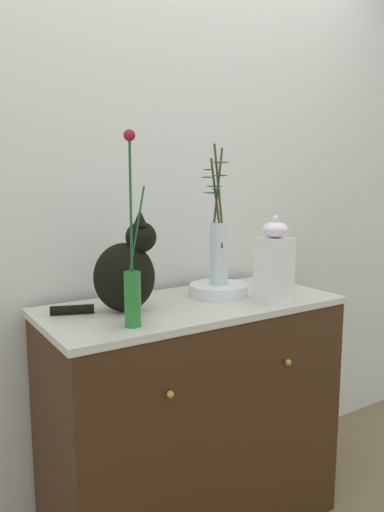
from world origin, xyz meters
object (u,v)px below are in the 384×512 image
at_px(candle_pillar, 288,275).
at_px(vase_slim_green, 132,282).
at_px(sideboard, 192,417).
at_px(jar_lidded_porcelain, 274,263).
at_px(cat_sitting, 126,271).
at_px(vase_glass_clear, 218,245).
at_px(bowl_porcelain, 218,290).

bearing_deg(candle_pillar, vase_slim_green, -171.21).
relative_size(sideboard, jar_lidded_porcelain, 3.44).
height_order(cat_sitting, vase_glass_clear, vase_glass_clear).
height_order(sideboard, candle_pillar, candle_pillar).
xyz_separation_m(sideboard, bowl_porcelain, (0.15, 0.04, 0.49)).
distance_m(cat_sitting, candle_pillar, 0.73).
bearing_deg(jar_lidded_porcelain, cat_sitting, 160.85).
bearing_deg(sideboard, cat_sitting, 175.35).
distance_m(bowl_porcelain, jar_lidded_porcelain, 0.26).
bearing_deg(bowl_porcelain, candle_pillar, -13.03).
xyz_separation_m(cat_sitting, vase_slim_green, (-0.06, -0.18, 0.00)).
height_order(vase_slim_green, jar_lidded_porcelain, vase_slim_green).
distance_m(sideboard, bowl_porcelain, 0.51).
bearing_deg(jar_lidded_porcelain, candle_pillar, 33.04).
relative_size(vase_glass_clear, candle_pillar, 4.07).
distance_m(sideboard, vase_slim_green, 0.71).
xyz_separation_m(bowl_porcelain, vase_glass_clear, (-0.00, -0.00, 0.18)).
distance_m(vase_slim_green, vase_glass_clear, 0.51).
bearing_deg(sideboard, vase_glass_clear, 13.62).
relative_size(sideboard, candle_pillar, 8.40).
relative_size(sideboard, bowl_porcelain, 4.84).
height_order(sideboard, jar_lidded_porcelain, jar_lidded_porcelain).
relative_size(vase_slim_green, vase_glass_clear, 1.11).
xyz_separation_m(vase_slim_green, vase_glass_clear, (0.47, 0.19, 0.06)).
height_order(vase_slim_green, vase_glass_clear, vase_slim_green).
bearing_deg(vase_slim_green, vase_glass_clear, 22.27).
xyz_separation_m(vase_glass_clear, candle_pillar, (0.31, -0.07, -0.14)).
distance_m(cat_sitting, vase_glass_clear, 0.42).
bearing_deg(cat_sitting, candle_pillar, -4.53).
relative_size(cat_sitting, bowl_porcelain, 1.59).
bearing_deg(jar_lidded_porcelain, sideboard, 148.63).
relative_size(jar_lidded_porcelain, candle_pillar, 2.44).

